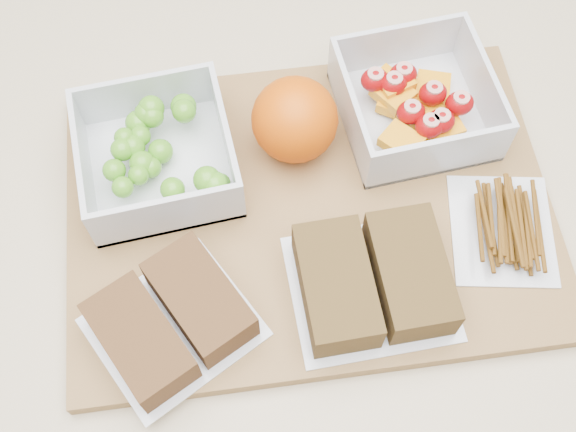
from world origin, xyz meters
name	(u,v)px	position (x,y,z in m)	size (l,w,h in m)	color
ground	(289,416)	(0.00, 0.00, 0.00)	(4.00, 4.00, 0.00)	gray
counter	(289,353)	(0.00, 0.00, 0.45)	(1.20, 0.90, 0.90)	beige
cutting_board	(309,209)	(0.02, 0.00, 0.91)	(0.42, 0.30, 0.02)	olive
grape_container	(158,153)	(-0.10, 0.06, 0.94)	(0.13, 0.13, 0.05)	silver
fruit_container	(415,104)	(0.13, 0.06, 0.94)	(0.13, 0.13, 0.05)	silver
orange	(295,120)	(0.02, 0.06, 0.95)	(0.08, 0.08, 0.08)	#E05405
sandwich_bag_left	(171,320)	(-0.12, -0.09, 0.93)	(0.15, 0.15, 0.04)	silver
sandwich_bag_center	(373,280)	(0.05, -0.09, 0.94)	(0.14, 0.12, 0.04)	silver
pretzel_bag	(505,225)	(0.17, -0.07, 0.93)	(0.11, 0.12, 0.02)	silver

